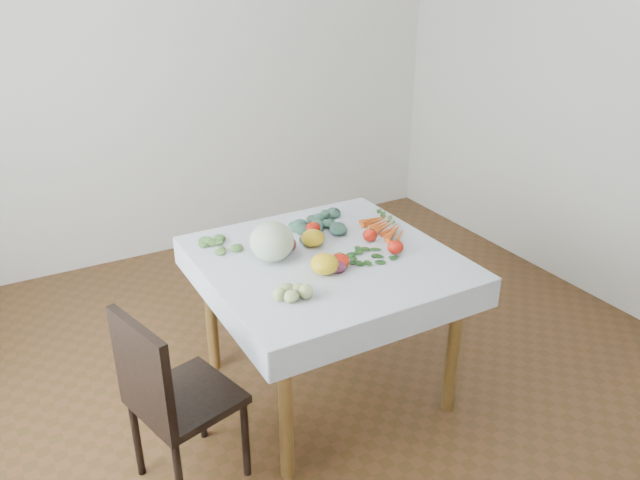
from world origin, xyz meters
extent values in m
plane|color=#57331B|center=(0.00, 0.00, 0.00)|extent=(4.00, 4.00, 0.00)
cube|color=silver|center=(0.00, 2.00, 1.35)|extent=(4.00, 0.04, 2.70)
cube|color=brown|center=(0.00, 0.00, 0.73)|extent=(1.00, 1.00, 0.04)
cylinder|color=brown|center=(-0.44, -0.44, 0.35)|extent=(0.06, 0.06, 0.71)
cylinder|color=brown|center=(0.44, -0.44, 0.35)|extent=(0.06, 0.06, 0.71)
cylinder|color=brown|center=(-0.44, 0.44, 0.35)|extent=(0.06, 0.06, 0.71)
cylinder|color=brown|center=(0.44, 0.44, 0.35)|extent=(0.06, 0.06, 0.71)
cube|color=white|center=(0.00, 0.00, 0.75)|extent=(1.12, 1.12, 0.01)
cube|color=black|center=(-0.79, -0.23, 0.41)|extent=(0.46, 0.46, 0.04)
cube|color=black|center=(-0.95, -0.28, 0.63)|extent=(0.13, 0.37, 0.41)
cylinder|color=black|center=(-0.59, -0.35, 0.19)|extent=(0.03, 0.03, 0.39)
cylinder|color=black|center=(-0.99, -0.12, 0.19)|extent=(0.03, 0.03, 0.39)
cylinder|color=black|center=(-0.67, -0.04, 0.19)|extent=(0.03, 0.03, 0.39)
ellipsoid|color=beige|center=(-0.23, 0.09, 0.85)|extent=(0.25, 0.25, 0.18)
ellipsoid|color=red|center=(0.07, 0.25, 0.79)|extent=(0.09, 0.09, 0.07)
ellipsoid|color=red|center=(0.27, 0.04, 0.79)|extent=(0.08, 0.08, 0.06)
ellipsoid|color=red|center=(-0.01, -0.14, 0.79)|extent=(0.12, 0.12, 0.08)
ellipsoid|color=red|center=(0.30, -0.13, 0.79)|extent=(0.10, 0.10, 0.07)
ellipsoid|color=yellow|center=(0.00, 0.13, 0.80)|extent=(0.13, 0.13, 0.08)
ellipsoid|color=yellow|center=(-0.09, -0.14, 0.80)|extent=(0.13, 0.13, 0.09)
ellipsoid|color=maroon|center=(-0.13, 0.14, 0.79)|extent=(0.11, 0.11, 0.07)
ellipsoid|color=maroon|center=(-0.03, -0.16, 0.79)|extent=(0.09, 0.09, 0.06)
ellipsoid|color=#B9C471|center=(-0.30, -0.25, 0.78)|extent=(0.05, 0.05, 0.05)
ellipsoid|color=#B9C471|center=(-0.33, -0.25, 0.78)|extent=(0.05, 0.05, 0.05)
ellipsoid|color=#B9C471|center=(-0.29, -0.28, 0.78)|extent=(0.05, 0.05, 0.05)
ellipsoid|color=#B9C471|center=(-0.28, -0.22, 0.78)|extent=(0.05, 0.05, 0.05)
ellipsoid|color=#B9C471|center=(-0.37, -0.28, 0.78)|extent=(0.05, 0.05, 0.05)
cone|color=orange|center=(0.42, 0.23, 0.77)|extent=(0.18, 0.03, 0.03)
cone|color=orange|center=(0.42, 0.20, 0.77)|extent=(0.18, 0.04, 0.03)
cone|color=orange|center=(0.42, 0.17, 0.77)|extent=(0.18, 0.06, 0.03)
cone|color=orange|center=(0.42, 0.15, 0.77)|extent=(0.18, 0.07, 0.03)
cone|color=orange|center=(0.42, 0.12, 0.77)|extent=(0.18, 0.09, 0.03)
cone|color=orange|center=(0.42, 0.09, 0.77)|extent=(0.17, 0.10, 0.03)
cone|color=orange|center=(0.42, 0.06, 0.77)|extent=(0.17, 0.12, 0.03)
cone|color=orange|center=(0.42, 0.03, 0.77)|extent=(0.16, 0.13, 0.03)
cone|color=orange|center=(0.42, 0.00, 0.77)|extent=(0.15, 0.14, 0.03)
ellipsoid|color=#3D6553|center=(0.18, 0.31, 0.78)|extent=(0.07, 0.07, 0.04)
ellipsoid|color=#3D6553|center=(0.13, 0.32, 0.78)|extent=(0.07, 0.07, 0.04)
ellipsoid|color=#3D6553|center=(0.17, 0.28, 0.78)|extent=(0.07, 0.07, 0.04)
ellipsoid|color=#3D6553|center=(0.17, 0.35, 0.78)|extent=(0.07, 0.07, 0.04)
ellipsoid|color=#3D6553|center=(0.10, 0.28, 0.78)|extent=(0.07, 0.07, 0.04)
ellipsoid|color=#3D6553|center=(0.22, 0.29, 0.78)|extent=(0.07, 0.07, 0.04)
ellipsoid|color=#3D6553|center=(0.11, 0.36, 0.78)|extent=(0.07, 0.07, 0.04)
ellipsoid|color=#3D6553|center=(0.14, 0.24, 0.78)|extent=(0.07, 0.07, 0.04)
ellipsoid|color=#3D6553|center=(0.23, 0.36, 0.78)|extent=(0.07, 0.07, 0.04)
ellipsoid|color=#3D6553|center=(0.05, 0.31, 0.78)|extent=(0.07, 0.07, 0.04)
ellipsoid|color=#3D6553|center=(0.24, 0.24, 0.78)|extent=(0.07, 0.07, 0.04)
ellipsoid|color=#3D6553|center=(0.15, 0.41, 0.78)|extent=(0.07, 0.07, 0.04)
ellipsoid|color=#3D6553|center=(0.07, 0.23, 0.78)|extent=(0.07, 0.07, 0.04)
ellipsoid|color=#3D6553|center=(0.30, 0.32, 0.78)|extent=(0.07, 0.07, 0.04)
ellipsoid|color=#3D6553|center=(0.03, 0.38, 0.78)|extent=(0.07, 0.07, 0.04)
ellipsoid|color=#3D6553|center=(0.19, 0.18, 0.78)|extent=(0.07, 0.07, 0.04)
ellipsoid|color=#27591B|center=(0.18, -0.11, 0.76)|extent=(0.05, 0.03, 0.01)
ellipsoid|color=#27591B|center=(0.15, -0.09, 0.76)|extent=(0.05, 0.03, 0.01)
ellipsoid|color=#27591B|center=(0.16, -0.13, 0.76)|extent=(0.05, 0.03, 0.01)
ellipsoid|color=#27591B|center=(0.19, -0.08, 0.76)|extent=(0.05, 0.03, 0.01)
ellipsoid|color=#27591B|center=(0.12, -0.10, 0.76)|extent=(0.05, 0.03, 0.01)
ellipsoid|color=#27591B|center=(0.20, -0.13, 0.76)|extent=(0.05, 0.03, 0.01)
ellipsoid|color=#27591B|center=(0.16, -0.06, 0.76)|extent=(0.05, 0.03, 0.01)
ellipsoid|color=#27591B|center=(0.12, -0.14, 0.76)|extent=(0.05, 0.03, 0.01)
ellipsoid|color=#27591B|center=(0.23, -0.09, 0.76)|extent=(0.05, 0.03, 0.01)
ellipsoid|color=#27591B|center=(0.10, -0.07, 0.76)|extent=(0.05, 0.03, 0.01)
ellipsoid|color=#27591B|center=(0.18, -0.17, 0.76)|extent=(0.05, 0.03, 0.01)
ellipsoid|color=#27591B|center=(0.20, -0.04, 0.76)|extent=(0.05, 0.03, 0.01)
ellipsoid|color=#27591B|center=(0.07, -0.13, 0.76)|extent=(0.05, 0.03, 0.01)
ellipsoid|color=#27591B|center=(0.25, -0.14, 0.76)|extent=(0.05, 0.03, 0.01)
ellipsoid|color=#27591B|center=(0.12, -0.02, 0.76)|extent=(0.05, 0.03, 0.01)
ellipsoid|color=#547937|center=(-0.35, 0.33, 0.77)|extent=(0.05, 0.05, 0.02)
ellipsoid|color=#547937|center=(-0.39, 0.35, 0.77)|extent=(0.05, 0.05, 0.02)
ellipsoid|color=#547937|center=(-0.37, 0.31, 0.77)|extent=(0.05, 0.05, 0.02)
ellipsoid|color=#547937|center=(-0.35, 0.36, 0.77)|extent=(0.05, 0.05, 0.02)
ellipsoid|color=#547937|center=(-0.41, 0.33, 0.77)|extent=(0.05, 0.05, 0.02)
ellipsoid|color=#547937|center=(-0.33, 0.31, 0.77)|extent=(0.05, 0.05, 0.02)
ellipsoid|color=#547937|center=(-0.38, 0.38, 0.77)|extent=(0.05, 0.05, 0.02)
ellipsoid|color=#547937|center=(-0.40, 0.29, 0.77)|extent=(0.05, 0.05, 0.02)
ellipsoid|color=#547937|center=(-0.30, 0.35, 0.77)|extent=(0.05, 0.05, 0.02)
ellipsoid|color=#547937|center=(-0.44, 0.36, 0.77)|extent=(0.05, 0.05, 0.02)
ellipsoid|color=#547937|center=(-0.34, 0.27, 0.77)|extent=(0.05, 0.05, 0.02)
ellipsoid|color=#547937|center=(-0.34, 0.40, 0.77)|extent=(0.05, 0.05, 0.02)
ellipsoid|color=#547937|center=(-0.46, 0.30, 0.77)|extent=(0.05, 0.05, 0.02)
ellipsoid|color=#547937|center=(-0.27, 0.31, 0.77)|extent=(0.05, 0.05, 0.02)
camera|label=1|loc=(-1.30, -2.26, 2.06)|focal=35.00mm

